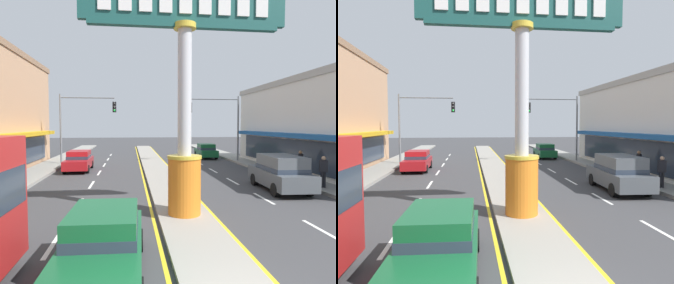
% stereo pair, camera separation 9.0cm
% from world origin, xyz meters
% --- Properties ---
extents(median_strip, '(2.01, 52.00, 0.14)m').
position_xyz_m(median_strip, '(0.00, 18.00, 0.07)').
color(median_strip, gray).
rests_on(median_strip, ground).
extents(sidewalk_left, '(2.31, 60.00, 0.18)m').
position_xyz_m(sidewalk_left, '(-8.76, 16.00, 0.09)').
color(sidewalk_left, gray).
rests_on(sidewalk_left, ground).
extents(sidewalk_right, '(2.31, 60.00, 0.18)m').
position_xyz_m(sidewalk_right, '(8.76, 16.00, 0.09)').
color(sidewalk_right, gray).
rests_on(sidewalk_right, ground).
extents(lane_markings, '(8.75, 52.00, 0.01)m').
position_xyz_m(lane_markings, '(-0.00, 16.65, 0.00)').
color(lane_markings, silver).
rests_on(lane_markings, ground).
extents(district_sign, '(7.65, 1.30, 8.62)m').
position_xyz_m(district_sign, '(0.00, 6.78, 4.61)').
color(district_sign, orange).
rests_on(district_sign, median_strip).
extents(traffic_light_left_side, '(4.86, 0.46, 6.20)m').
position_xyz_m(traffic_light_left_side, '(-6.24, 22.57, 4.25)').
color(traffic_light_left_side, slate).
rests_on(traffic_light_left_side, ground).
extents(traffic_light_right_side, '(4.86, 0.46, 6.20)m').
position_xyz_m(traffic_light_right_side, '(6.24, 22.61, 4.25)').
color(traffic_light_right_side, slate).
rests_on(traffic_light_right_side, ground).
extents(sedan_near_right_lane, '(1.89, 4.32, 1.53)m').
position_xyz_m(sedan_near_right_lane, '(-5.96, 19.29, 0.79)').
color(sedan_near_right_lane, maroon).
rests_on(sedan_near_right_lane, ground).
extents(sedan_near_left_lane, '(1.97, 4.37, 1.53)m').
position_xyz_m(sedan_near_left_lane, '(5.95, 26.61, 0.79)').
color(sedan_near_left_lane, '#14562D').
rests_on(sedan_near_left_lane, ground).
extents(suv_mid_left_lane, '(2.16, 4.70, 1.90)m').
position_xyz_m(suv_mid_left_lane, '(5.95, 10.75, 0.98)').
color(suv_mid_left_lane, '#4C5156').
rests_on(suv_mid_left_lane, ground).
extents(sedan_far_left_oncoming, '(1.96, 4.36, 1.53)m').
position_xyz_m(sedan_far_left_oncoming, '(-2.65, 2.72, 0.79)').
color(sedan_far_left_oncoming, '#14562D').
rests_on(sedan_far_left_oncoming, ground).
extents(pedestrian_near_kerb, '(0.45, 0.35, 1.68)m').
position_xyz_m(pedestrian_near_kerb, '(8.18, 10.38, 1.13)').
color(pedestrian_near_kerb, black).
rests_on(pedestrian_near_kerb, sidewalk_right).
extents(pedestrian_far_side, '(0.44, 0.43, 1.73)m').
position_xyz_m(pedestrian_far_side, '(8.61, 13.26, 1.16)').
color(pedestrian_far_side, black).
rests_on(pedestrian_far_side, sidewalk_right).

